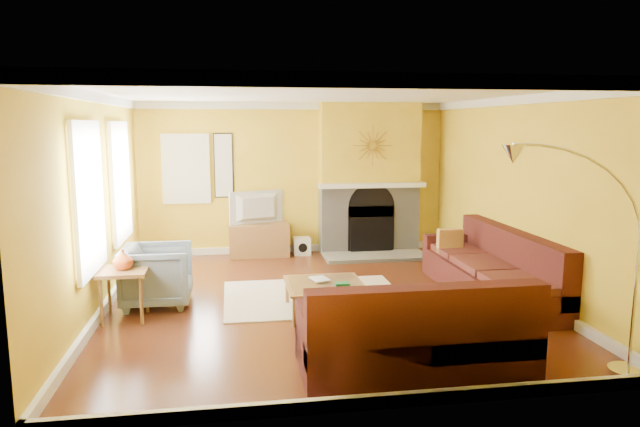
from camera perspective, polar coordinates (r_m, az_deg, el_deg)
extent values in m
cube|color=#602B14|center=(7.68, -0.06, -8.72)|extent=(5.50, 6.00, 0.02)
cube|color=white|center=(7.33, -0.06, 11.98)|extent=(5.50, 6.00, 0.02)
cube|color=gold|center=(10.35, -2.63, 3.53)|extent=(5.50, 0.02, 2.70)
cube|color=gold|center=(4.48, 5.89, -3.58)|extent=(5.50, 0.02, 2.70)
cube|color=gold|center=(7.48, -21.45, 0.86)|extent=(0.02, 6.00, 2.70)
cube|color=gold|center=(8.27, 19.20, 1.70)|extent=(0.02, 6.00, 2.70)
cube|color=white|center=(8.72, -19.43, 3.02)|extent=(0.06, 1.22, 1.72)
cube|color=white|center=(6.87, -22.26, 1.42)|extent=(0.06, 1.22, 1.72)
cube|color=white|center=(10.25, -13.25, 4.37)|extent=(0.82, 0.06, 1.22)
cube|color=white|center=(10.23, -9.62, 4.75)|extent=(0.34, 0.04, 1.14)
cube|color=white|center=(10.16, 5.25, 2.83)|extent=(1.92, 0.22, 0.08)
cube|color=gray|center=(10.06, 5.59, -4.28)|extent=(1.80, 0.70, 0.06)
cube|color=beige|center=(7.81, -0.64, -8.29)|extent=(2.40, 1.80, 0.02)
cube|color=olive|center=(10.18, -6.10, -2.64)|extent=(1.05, 0.47, 0.58)
imported|color=black|center=(10.09, -6.15, 0.58)|extent=(0.99, 0.47, 0.58)
cube|color=white|center=(10.28, -1.84, -3.27)|extent=(0.30, 0.30, 0.30)
imported|color=slate|center=(7.67, -15.95, -5.95)|extent=(0.87, 0.84, 0.79)
imported|color=#D8591E|center=(7.15, -19.11, -4.36)|extent=(0.23, 0.23, 0.24)
imported|color=white|center=(7.17, -0.77, -6.69)|extent=(0.27, 0.32, 0.03)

